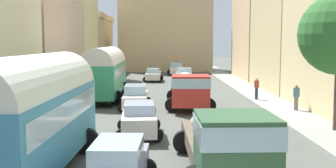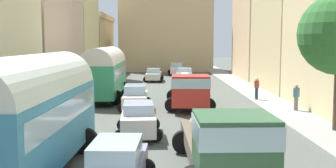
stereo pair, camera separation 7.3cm
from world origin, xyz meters
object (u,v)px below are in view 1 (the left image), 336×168
(cargo_truck_1, at_px, (190,90))
(car_4, at_px, (139,119))
(car_1, at_px, (184,76))
(car_3, at_px, (118,167))
(car_5, at_px, (135,97))
(car_6, at_px, (153,75))
(pedestrian_1, at_px, (257,88))
(parked_bus_1, at_px, (105,70))
(car_2, at_px, (176,69))
(pedestrian_2, at_px, (296,96))
(cargo_truck_0, at_px, (225,142))
(car_0, at_px, (184,82))
(parked_bus_0, at_px, (32,110))

(cargo_truck_1, height_order, car_4, cargo_truck_1)
(car_1, height_order, car_3, car_1)
(cargo_truck_1, bearing_deg, car_5, -178.37)
(car_4, xyz_separation_m, car_6, (0.07, 25.66, -0.08))
(pedestrian_1, bearing_deg, car_6, 117.93)
(car_1, height_order, car_6, car_1)
(parked_bus_1, relative_size, car_2, 2.28)
(car_6, distance_m, pedestrian_2, 21.63)
(cargo_truck_0, height_order, car_0, cargo_truck_0)
(car_0, height_order, pedestrian_1, pedestrian_1)
(parked_bus_1, relative_size, car_4, 2.49)
(cargo_truck_0, distance_m, car_1, 29.11)
(car_1, bearing_deg, car_2, 92.59)
(parked_bus_1, bearing_deg, car_6, 76.00)
(cargo_truck_1, xyz_separation_m, car_6, (-2.78, 18.08, -0.52))
(parked_bus_0, height_order, car_0, parked_bus_0)
(car_5, relative_size, pedestrian_1, 2.39)
(cargo_truck_0, relative_size, car_3, 1.83)
(car_2, relative_size, car_5, 1.01)
(car_0, bearing_deg, car_5, -110.85)
(parked_bus_0, bearing_deg, cargo_truck_0, -5.31)
(car_0, relative_size, car_3, 0.93)
(car_2, height_order, pedestrian_1, pedestrian_1)
(cargo_truck_1, distance_m, car_6, 18.30)
(car_3, xyz_separation_m, pedestrian_1, (8.17, 17.68, 0.23))
(car_2, distance_m, car_6, 9.02)
(car_5, relative_size, car_6, 1.02)
(cargo_truck_0, xyz_separation_m, car_3, (-3.25, -0.94, -0.49))
(pedestrian_2, bearing_deg, parked_bus_1, 154.37)
(car_6, relative_size, pedestrian_2, 2.29)
(cargo_truck_0, relative_size, cargo_truck_1, 1.05)
(car_3, distance_m, car_6, 32.58)
(parked_bus_0, bearing_deg, car_5, 79.20)
(car_0, distance_m, car_5, 10.16)
(parked_bus_1, bearing_deg, pedestrian_2, -25.63)
(pedestrian_2, bearing_deg, parked_bus_0, -137.21)
(cargo_truck_1, relative_size, car_1, 1.65)
(cargo_truck_1, bearing_deg, pedestrian_1, 31.88)
(parked_bus_1, bearing_deg, cargo_truck_0, -70.76)
(parked_bus_1, bearing_deg, parked_bus_0, -89.45)
(parked_bus_1, distance_m, cargo_truck_0, 19.26)
(pedestrian_2, bearing_deg, car_3, -126.18)
(car_2, bearing_deg, cargo_truck_1, -89.98)
(car_1, relative_size, car_6, 1.07)
(car_2, relative_size, car_6, 1.04)
(cargo_truck_0, bearing_deg, car_3, -163.88)
(cargo_truck_1, bearing_deg, parked_bus_1, 143.14)
(parked_bus_0, bearing_deg, car_1, 77.24)
(parked_bus_0, distance_m, car_2, 40.13)
(car_2, height_order, pedestrian_2, pedestrian_2)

